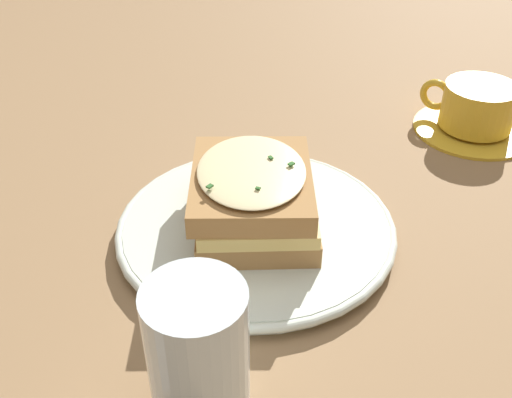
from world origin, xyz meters
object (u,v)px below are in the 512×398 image
(teacup_with_saucer, at_px, (476,111))
(water_glass, at_px, (198,355))
(dinner_plate, at_px, (256,228))
(sandwich, at_px, (254,196))

(teacup_with_saucer, distance_m, water_glass, 0.50)
(dinner_plate, relative_size, teacup_with_saucer, 1.83)
(sandwich, height_order, water_glass, water_glass)
(dinner_plate, relative_size, sandwich, 1.88)
(sandwich, distance_m, water_glass, 0.19)
(dinner_plate, distance_m, water_glass, 0.20)
(dinner_plate, xyz_separation_m, water_glass, (0.19, -0.03, 0.05))
(dinner_plate, height_order, sandwich, sandwich)
(dinner_plate, relative_size, water_glass, 2.40)
(dinner_plate, distance_m, sandwich, 0.04)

